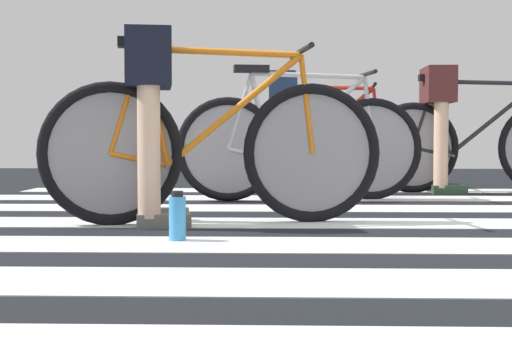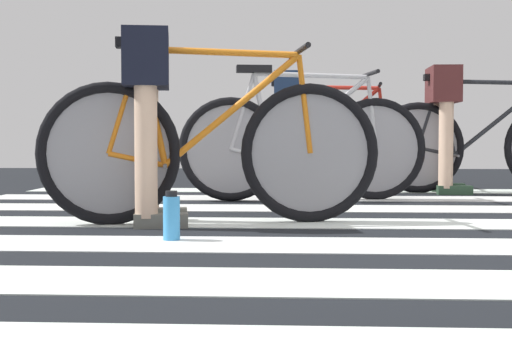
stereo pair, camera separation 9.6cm
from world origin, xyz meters
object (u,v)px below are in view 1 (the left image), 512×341
(bicycle_3_of_4, at_px, (478,144))
(cyclist_3_of_4, at_px, (438,112))
(bicycle_1_of_4, at_px, (212,148))
(bicycle_4_of_4, at_px, (320,144))
(cyclist_1_of_4, at_px, (150,100))
(water_bottle, at_px, (177,217))
(cyclist_4_of_4, at_px, (284,113))
(bicycle_2_of_4, at_px, (301,145))

(bicycle_3_of_4, xyz_separation_m, cyclist_3_of_4, (-0.31, 0.01, 0.25))
(bicycle_1_of_4, relative_size, cyclist_3_of_4, 1.74)
(bicycle_3_of_4, bearing_deg, bicycle_4_of_4, 157.50)
(bicycle_1_of_4, bearing_deg, bicycle_4_of_4, 65.75)
(bicycle_1_of_4, distance_m, cyclist_3_of_4, 2.66)
(cyclist_1_of_4, distance_m, water_bottle, 0.80)
(bicycle_1_of_4, xyz_separation_m, cyclist_4_of_4, (0.39, 2.66, 0.26))
(cyclist_4_of_4, bearing_deg, bicycle_3_of_4, -15.54)
(bicycle_2_of_4, height_order, cyclist_4_of_4, cyclist_4_of_4)
(cyclist_1_of_4, distance_m, bicycle_3_of_4, 3.10)
(cyclist_1_of_4, height_order, cyclist_4_of_4, cyclist_4_of_4)
(bicycle_4_of_4, bearing_deg, bicycle_3_of_4, -19.15)
(bicycle_4_of_4, bearing_deg, cyclist_3_of_4, -25.73)
(cyclist_4_of_4, bearing_deg, cyclist_3_of_4, -19.89)
(bicycle_2_of_4, height_order, bicycle_4_of_4, same)
(cyclist_1_of_4, height_order, bicycle_3_of_4, cyclist_1_of_4)
(cyclist_1_of_4, distance_m, cyclist_4_of_4, 2.79)
(bicycle_4_of_4, xyz_separation_m, water_bottle, (-0.79, -3.25, -0.28))
(bicycle_4_of_4, bearing_deg, bicycle_2_of_4, -95.05)
(bicycle_1_of_4, distance_m, water_bottle, 0.68)
(cyclist_1_of_4, bearing_deg, cyclist_4_of_4, 66.21)
(cyclist_3_of_4, distance_m, cyclist_4_of_4, 1.33)
(bicycle_2_of_4, distance_m, bicycle_4_of_4, 1.25)
(bicycle_1_of_4, xyz_separation_m, cyclist_1_of_4, (-0.31, -0.05, 0.24))
(cyclist_1_of_4, relative_size, cyclist_3_of_4, 0.98)
(cyclist_3_of_4, bearing_deg, cyclist_1_of_4, -130.28)
(bicycle_3_of_4, bearing_deg, cyclist_3_of_4, -180.00)
(bicycle_3_of_4, relative_size, cyclist_4_of_4, 1.73)
(bicycle_2_of_4, bearing_deg, bicycle_4_of_4, 71.60)
(bicycle_3_of_4, height_order, bicycle_4_of_4, same)
(bicycle_1_of_4, xyz_separation_m, bicycle_3_of_4, (1.91, 2.11, 0.00))
(bicycle_1_of_4, height_order, water_bottle, bicycle_1_of_4)
(water_bottle, bearing_deg, cyclist_3_of_4, 58.19)
(bicycle_2_of_4, xyz_separation_m, bicycle_4_of_4, (0.21, 1.24, 0.00))
(bicycle_3_of_4, distance_m, cyclist_3_of_4, 0.40)
(water_bottle, bearing_deg, bicycle_1_of_4, 81.26)
(bicycle_3_of_4, height_order, cyclist_4_of_4, cyclist_4_of_4)
(cyclist_4_of_4, bearing_deg, bicycle_4_of_4, 0.00)
(cyclist_1_of_4, xyz_separation_m, bicycle_4_of_4, (1.00, 2.68, -0.24))
(cyclist_3_of_4, bearing_deg, bicycle_1_of_4, -126.02)
(cyclist_4_of_4, bearing_deg, cyclist_1_of_4, -99.97)
(cyclist_3_of_4, bearing_deg, cyclist_4_of_4, 156.77)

